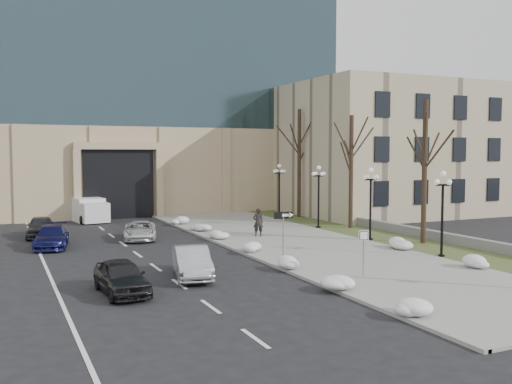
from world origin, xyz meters
TOP-DOWN VIEW (x-y plane):
  - ground at (0.00, 0.00)m, footprint 160.00×160.00m
  - sidewalk at (3.50, 14.00)m, footprint 9.00×40.00m
  - curb at (-1.00, 14.00)m, footprint 0.30×40.00m
  - grass_strip at (10.00, 14.00)m, footprint 4.00×40.00m
  - stone_wall at (12.00, 16.00)m, footprint 0.50×30.00m
  - office_tower at (-2.01, 43.58)m, footprint 40.00×24.70m
  - classical_building at (22.00, 27.98)m, footprint 22.00×18.12m
  - car_a at (-9.12, 5.35)m, footprint 1.88×4.20m
  - car_b at (-5.57, 7.03)m, footprint 2.35×4.54m
  - car_c at (-10.70, 18.45)m, footprint 2.59×4.82m
  - car_d at (-5.10, 19.38)m, footprint 3.00×4.74m
  - car_e at (-11.00, 23.19)m, footprint 2.24×4.40m
  - pedestrian at (2.30, 16.82)m, footprint 0.80×0.67m
  - box_truck at (-6.78, 31.64)m, footprint 2.93×6.44m
  - one_way_sign at (-0.58, 7.22)m, footprint 1.04×0.28m
  - keep_sign at (1.53, 3.67)m, footprint 0.47×0.16m
  - snow_clump_a at (-0.62, -2.54)m, footprint 1.10×1.60m
  - snow_clump_b at (-0.72, 2.32)m, footprint 1.10×1.60m
  - snow_clump_c at (-0.80, 6.77)m, footprint 1.10×1.60m
  - snow_clump_d at (-0.41, 11.38)m, footprint 1.10×1.60m
  - snow_clump_e at (-0.83, 16.42)m, footprint 1.10×1.60m
  - snow_clump_f at (-0.39, 20.72)m, footprint 1.10×1.60m
  - snow_clump_g at (-0.61, 25.48)m, footprint 1.10×1.60m
  - snow_clump_h at (7.86, 2.60)m, footprint 1.10×1.60m
  - snow_clump_i at (7.70, 8.92)m, footprint 1.10×1.60m
  - lamppost_a at (8.30, 6.00)m, footprint 1.18×1.18m
  - lamppost_b at (8.30, 12.50)m, footprint 1.18×1.18m
  - lamppost_c at (8.30, 19.00)m, footprint 1.18×1.18m
  - lamppost_d at (8.30, 25.50)m, footprint 1.18×1.18m
  - tree_near at (10.50, 10.00)m, footprint 3.20×3.20m
  - tree_mid at (10.50, 18.00)m, footprint 3.20×3.20m
  - tree_far at (10.50, 26.00)m, footprint 3.20×3.20m

SIDE VIEW (x-z plane):
  - ground at x=0.00m, z-range 0.00..0.00m
  - grass_strip at x=10.00m, z-range 0.00..0.10m
  - sidewalk at x=3.50m, z-range 0.00..0.12m
  - curb at x=-1.00m, z-range 0.00..0.14m
  - snow_clump_a at x=-0.62m, z-range 0.12..0.48m
  - snow_clump_b at x=-0.72m, z-range 0.12..0.48m
  - snow_clump_c at x=-0.80m, z-range 0.12..0.48m
  - snow_clump_d at x=-0.41m, z-range 0.12..0.48m
  - snow_clump_e at x=-0.83m, z-range 0.12..0.48m
  - snow_clump_f at x=-0.39m, z-range 0.12..0.48m
  - snow_clump_g at x=-0.61m, z-range 0.12..0.48m
  - snow_clump_h at x=7.86m, z-range 0.12..0.48m
  - snow_clump_i at x=7.70m, z-range 0.12..0.48m
  - stone_wall at x=12.00m, z-range 0.00..0.70m
  - car_d at x=-5.10m, z-range 0.00..1.22m
  - car_c at x=-10.70m, z-range 0.00..1.33m
  - car_a at x=-9.12m, z-range 0.00..1.40m
  - car_b at x=-5.57m, z-range 0.00..1.42m
  - car_e at x=-11.00m, z-range 0.00..1.44m
  - box_truck at x=-6.78m, z-range -0.03..1.94m
  - pedestrian at x=2.30m, z-range 0.12..2.00m
  - keep_sign at x=1.53m, z-range 0.52..2.72m
  - one_way_sign at x=-0.58m, z-range 0.91..3.72m
  - lamppost_a at x=8.30m, z-range 0.69..5.45m
  - lamppost_b at x=8.30m, z-range 0.69..5.45m
  - lamppost_c at x=8.30m, z-range 0.69..5.45m
  - lamppost_d at x=8.30m, z-range 0.69..5.45m
  - tree_mid at x=10.50m, z-range 1.25..9.75m
  - tree_near at x=10.50m, z-range 1.33..10.33m
  - classical_building at x=22.00m, z-range 0.00..12.00m
  - tree_far at x=10.50m, z-range 1.40..10.90m
  - office_tower at x=-2.01m, z-range 0.49..36.49m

